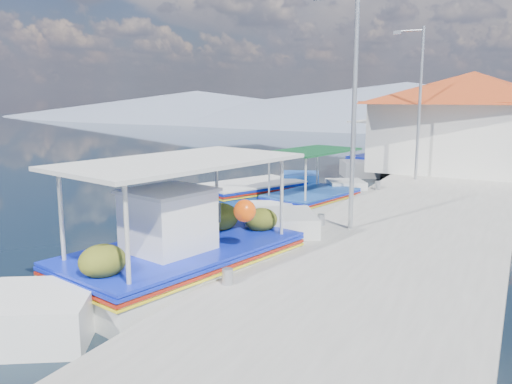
% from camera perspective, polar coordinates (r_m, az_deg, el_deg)
% --- Properties ---
extents(ground, '(160.00, 160.00, 0.00)m').
position_cam_1_polar(ground, '(14.55, -10.20, -5.48)').
color(ground, black).
rests_on(ground, ground).
extents(quay, '(5.00, 44.00, 0.50)m').
position_cam_1_polar(quay, '(17.72, 17.76, -2.10)').
color(quay, '#A3A098').
rests_on(quay, ground).
extents(bollards, '(0.20, 17.20, 0.30)m').
position_cam_1_polar(bollards, '(17.36, 10.59, -0.68)').
color(bollards, '#A5A8AD').
rests_on(bollards, quay).
extents(main_caique, '(3.93, 8.69, 2.94)m').
position_cam_1_polar(main_caique, '(11.38, -7.68, -6.99)').
color(main_caique, white).
rests_on(main_caique, ground).
extents(caique_green_canopy, '(2.76, 6.04, 2.32)m').
position_cam_1_polar(caique_green_canopy, '(18.31, 5.93, -0.94)').
color(caique_green_canopy, white).
rests_on(caique_green_canopy, ground).
extents(caique_blue_hull, '(3.78, 6.19, 1.21)m').
position_cam_1_polar(caique_blue_hull, '(19.24, -0.62, -0.39)').
color(caique_blue_hull, '#1A499F').
rests_on(caique_blue_hull, ground).
extents(caique_far, '(3.83, 7.85, 2.86)m').
position_cam_1_polar(caique_far, '(28.71, 13.97, 3.34)').
color(caique_far, white).
rests_on(caique_far, ground).
extents(harbor_building, '(10.49, 10.49, 4.40)m').
position_cam_1_polar(harbor_building, '(26.26, 21.90, 7.18)').
color(harbor_building, silver).
rests_on(harbor_building, quay).
extents(lamp_post_near, '(1.21, 0.14, 6.00)m').
position_cam_1_polar(lamp_post_near, '(13.72, 10.06, 9.87)').
color(lamp_post_near, '#A5A8AD').
rests_on(lamp_post_near, quay).
extents(lamp_post_far, '(1.21, 0.14, 6.00)m').
position_cam_1_polar(lamp_post_far, '(22.49, 16.82, 9.79)').
color(lamp_post_far, '#A5A8AD').
rests_on(lamp_post_far, quay).
extents(mountain_ridge, '(171.40, 96.00, 5.50)m').
position_cam_1_polar(mountain_ridge, '(67.19, 25.33, 7.90)').
color(mountain_ridge, slate).
rests_on(mountain_ridge, ground).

